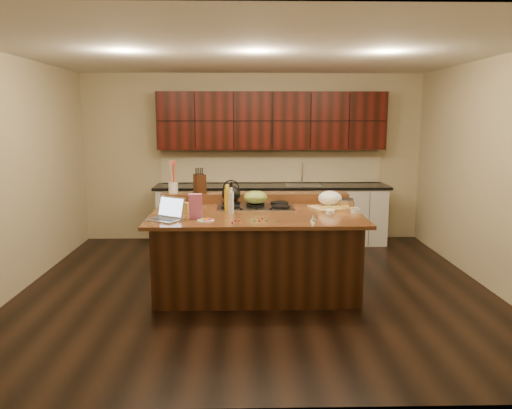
{
  "coord_description": "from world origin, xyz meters",
  "views": [
    {
      "loc": [
        -0.13,
        -5.68,
        2.0
      ],
      "look_at": [
        0.0,
        0.05,
        1.0
      ],
      "focal_mm": 35.0,
      "sensor_mm": 36.0,
      "label": 1
    }
  ],
  "objects": [
    {
      "name": "utensil_crock",
      "position": [
        -1.05,
        0.7,
        1.11
      ],
      "size": [
        0.14,
        0.14,
        0.14
      ],
      "primitive_type": "cylinder",
      "rotation": [
        0.0,
        0.0,
        0.21
      ],
      "color": "white",
      "rests_on": "back_ledge"
    },
    {
      "name": "gumdrop_8",
      "position": [
        -0.26,
        -0.62,
        0.93
      ],
      "size": [
        0.02,
        0.02,
        0.02
      ],
      "primitive_type": "ellipsoid",
      "color": "red",
      "rests_on": "island"
    },
    {
      "name": "kettle",
      "position": [
        -0.3,
        0.43,
        1.07
      ],
      "size": [
        0.24,
        0.24,
        0.21
      ],
      "primitive_type": "ellipsoid",
      "rotation": [
        0.0,
        0.0,
        0.05
      ],
      "color": "black",
      "rests_on": "cooktop"
    },
    {
      "name": "strainer_bowl",
      "position": [
        1.08,
        0.25,
        0.97
      ],
      "size": [
        0.27,
        0.27,
        0.09
      ],
      "primitive_type": "cylinder",
      "rotation": [
        0.0,
        0.0,
        0.16
      ],
      "color": "#996B3F",
      "rests_on": "island"
    },
    {
      "name": "gumdrop_6",
      "position": [
        0.06,
        -0.4,
        0.93
      ],
      "size": [
        0.02,
        0.02,
        0.02
      ],
      "primitive_type": "ellipsoid",
      "color": "red",
      "rests_on": "island"
    },
    {
      "name": "package_box",
      "position": [
        -0.82,
        -0.07,
        0.98
      ],
      "size": [
        0.1,
        0.09,
        0.13
      ],
      "primitive_type": "cube",
      "rotation": [
        0.0,
        0.0,
        -0.29
      ],
      "color": "gold",
      "rests_on": "island"
    },
    {
      "name": "room",
      "position": [
        0.0,
        0.0,
        1.35
      ],
      "size": [
        5.52,
        5.02,
        2.72
      ],
      "color": "black",
      "rests_on": "ground"
    },
    {
      "name": "pink_bag",
      "position": [
        -0.66,
        -0.38,
        1.06
      ],
      "size": [
        0.15,
        0.1,
        0.27
      ],
      "primitive_type": "cube",
      "rotation": [
        0.0,
        0.0,
        0.12
      ],
      "color": "#BE5987",
      "rests_on": "island"
    },
    {
      "name": "knife_block",
      "position": [
        -0.71,
        0.7,
        1.16
      ],
      "size": [
        0.18,
        0.23,
        0.24
      ],
      "primitive_type": "cube",
      "rotation": [
        0.0,
        0.0,
        0.35
      ],
      "color": "black",
      "rests_on": "back_ledge"
    },
    {
      "name": "cooktop",
      "position": [
        0.0,
        0.3,
        0.94
      ],
      "size": [
        0.92,
        0.52,
        0.05
      ],
      "color": "gray",
      "rests_on": "island"
    },
    {
      "name": "gumdrop_1",
      "position": [
        0.21,
        -0.61,
        0.93
      ],
      "size": [
        0.02,
        0.02,
        0.02
      ],
      "primitive_type": "ellipsoid",
      "color": "#198C26",
      "rests_on": "island"
    },
    {
      "name": "gumdrop_7",
      "position": [
        -0.03,
        -0.53,
        0.93
      ],
      "size": [
        0.02,
        0.02,
        0.02
      ],
      "primitive_type": "ellipsoid",
      "color": "#198C26",
      "rests_on": "island"
    },
    {
      "name": "wooden_tray",
      "position": [
        0.91,
        0.26,
        1.01
      ],
      "size": [
        0.59,
        0.51,
        0.2
      ],
      "rotation": [
        0.0,
        0.0,
        0.35
      ],
      "color": "tan",
      "rests_on": "island"
    },
    {
      "name": "laptop",
      "position": [
        -0.96,
        -0.42,
        0.98
      ],
      "size": [
        0.44,
        0.42,
        0.24
      ],
      "rotation": [
        0.0,
        0.0,
        -0.57
      ],
      "color": "#B7B7BC",
      "rests_on": "island"
    },
    {
      "name": "vinegar_bottle",
      "position": [
        -0.29,
        -0.09,
        1.04
      ],
      "size": [
        0.08,
        0.08,
        0.25
      ],
      "primitive_type": "cylinder",
      "rotation": [
        0.0,
        0.0,
        0.3
      ],
      "color": "silver",
      "rests_on": "island"
    },
    {
      "name": "green_bowl",
      "position": [
        0.0,
        0.3,
        1.04
      ],
      "size": [
        0.37,
        0.37,
        0.16
      ],
      "primitive_type": "ellipsoid",
      "rotation": [
        0.0,
        0.0,
        -0.31
      ],
      "color": "olive",
      "rests_on": "cooktop"
    },
    {
      "name": "kitchen_timer",
      "position": [
        0.6,
        -0.51,
        0.96
      ],
      "size": [
        0.1,
        0.1,
        0.07
      ],
      "primitive_type": "cone",
      "rotation": [
        0.0,
        0.0,
        -0.29
      ],
      "color": "silver",
      "rests_on": "island"
    },
    {
      "name": "back_ledge",
      "position": [
        0.0,
        0.7,
        0.98
      ],
      "size": [
        2.4,
        0.3,
        0.12
      ],
      "primitive_type": "cube",
      "color": "black",
      "rests_on": "island"
    },
    {
      "name": "back_counter",
      "position": [
        0.3,
        2.23,
        0.98
      ],
      "size": [
        3.7,
        0.66,
        2.4
      ],
      "color": "silver",
      "rests_on": "ground"
    },
    {
      "name": "gumdrop_4",
      "position": [
        0.02,
        -0.54,
        0.93
      ],
      "size": [
        0.02,
        0.02,
        0.02
      ],
      "primitive_type": "ellipsoid",
      "color": "red",
      "rests_on": "island"
    },
    {
      "name": "candy_plate",
      "position": [
        -0.54,
        -0.5,
        0.93
      ],
      "size": [
        0.22,
        0.22,
        0.01
      ],
      "primitive_type": "cylinder",
      "rotation": [
        0.0,
        0.0,
        0.24
      ],
      "color": "white",
      "rests_on": "island"
    },
    {
      "name": "gumdrop_2",
      "position": [
        -0.23,
        -0.5,
        0.93
      ],
      "size": [
        0.02,
        0.02,
        0.02
      ],
      "primitive_type": "ellipsoid",
      "color": "red",
      "rests_on": "island"
    },
    {
      "name": "island",
      "position": [
        0.0,
        0.0,
        0.46
      ],
      "size": [
        2.4,
        1.6,
        0.92
      ],
      "color": "black",
      "rests_on": "ground"
    },
    {
      "name": "oil_bottle",
      "position": [
        -0.33,
        0.03,
        1.06
      ],
      "size": [
        0.09,
        0.09,
        0.27
      ],
      "primitive_type": "cylinder",
      "rotation": [
        0.0,
        0.0,
        0.29
      ],
      "color": "gold",
      "rests_on": "island"
    },
    {
      "name": "ramekin_c",
      "position": [
        1.15,
        -0.07,
        0.94
      ],
      "size": [
        0.12,
        0.12,
        0.04
      ],
      "primitive_type": "cylinder",
      "rotation": [
        0.0,
        0.0,
        0.21
      ],
      "color": "white",
      "rests_on": "island"
    },
    {
      "name": "gumdrop_5",
      "position": [
        -0.19,
        -0.49,
        0.93
      ],
      "size": [
        0.02,
        0.02,
        0.02
      ],
      "primitive_type": "ellipsoid",
      "color": "#198C26",
      "rests_on": "island"
    },
    {
      "name": "gumdrop_3",
      "position": [
        0.09,
        -0.5,
        0.93
      ],
      "size": [
        0.02,
        0.02,
        0.02
      ],
      "primitive_type": "ellipsoid",
      "color": "#198C26",
      "rests_on": "island"
    },
    {
      "name": "ramekin_b",
      "position": [
        0.84,
        -0.13,
        0.94
      ],
      "size": [
        0.13,
        0.13,
        0.04
      ],
      "primitive_type": "cylinder",
      "rotation": [
        0.0,
        0.0,
        -0.32
      ],
      "color": "white",
      "rests_on": "island"
    },
    {
      "name": "ramekin_a",
      "position": [
        1.15,
        -0.04,
        0.94
      ],
      "size": [
        0.12,
        0.12,
        0.04
      ],
      "primitive_type": "cylinder",
      "rotation": [
        0.0,
        0.0,
        0.25
      ],
      "color": "white",
      "rests_on": "island"
    },
    {
      "name": "gumdrop_0",
      "position": [
        -0.19,
        -0.53,
        0.93
      ],
      "size": [
        0.02,
        0.02,
        0.02
      ],
      "primitive_type": "ellipsoid",
      "color": "red",
      "rests_on": "island"
    }
  ]
}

